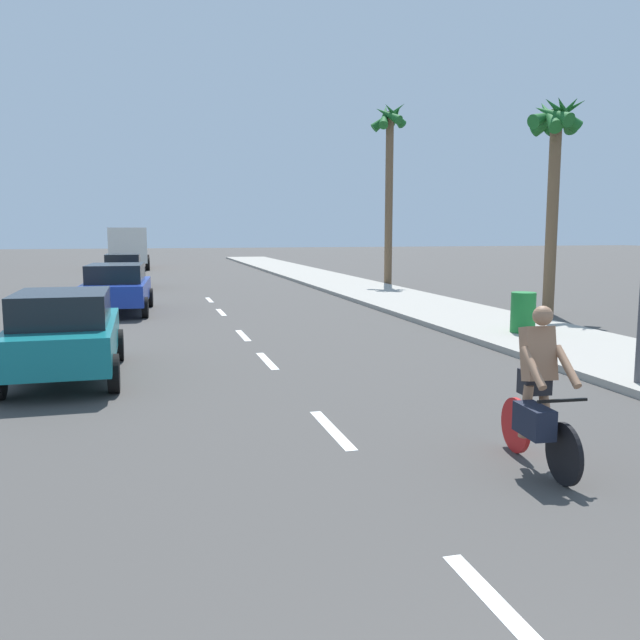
{
  "coord_description": "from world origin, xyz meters",
  "views": [
    {
      "loc": [
        -2.34,
        -0.81,
        2.64
      ],
      "look_at": [
        0.55,
        10.16,
        1.1
      ],
      "focal_mm": 37.34,
      "sensor_mm": 36.0,
      "label": 1
    }
  ],
  "objects_px": {
    "parked_car_teal": "(64,332)",
    "trash_bin_near": "(523,312)",
    "parked_car_black": "(123,270)",
    "palm_tree_far": "(389,150)",
    "parked_car_blue": "(117,287)",
    "palm_tree_mid": "(556,141)",
    "cyclist": "(538,396)",
    "delivery_truck": "(129,247)"
  },
  "relations": [
    {
      "from": "parked_car_teal",
      "to": "delivery_truck",
      "type": "bearing_deg",
      "value": 89.01
    },
    {
      "from": "parked_car_teal",
      "to": "trash_bin_near",
      "type": "relative_size",
      "value": 4.19
    },
    {
      "from": "delivery_truck",
      "to": "trash_bin_near",
      "type": "xyz_separation_m",
      "value": [
        9.96,
        -32.71,
        -0.87
      ]
    },
    {
      "from": "parked_car_teal",
      "to": "palm_tree_far",
      "type": "relative_size",
      "value": 0.47
    },
    {
      "from": "palm_tree_mid",
      "to": "parked_car_black",
      "type": "bearing_deg",
      "value": 134.97
    },
    {
      "from": "parked_car_teal",
      "to": "palm_tree_far",
      "type": "xyz_separation_m",
      "value": [
        12.71,
        17.59,
        5.51
      ]
    },
    {
      "from": "cyclist",
      "to": "delivery_truck",
      "type": "relative_size",
      "value": 0.29
    },
    {
      "from": "trash_bin_near",
      "to": "cyclist",
      "type": "bearing_deg",
      "value": -120.74
    },
    {
      "from": "delivery_truck",
      "to": "palm_tree_mid",
      "type": "distance_m",
      "value": 31.93
    },
    {
      "from": "parked_car_teal",
      "to": "parked_car_blue",
      "type": "height_order",
      "value": "same"
    },
    {
      "from": "trash_bin_near",
      "to": "delivery_truck",
      "type": "bearing_deg",
      "value": 106.93
    },
    {
      "from": "cyclist",
      "to": "palm_tree_mid",
      "type": "xyz_separation_m",
      "value": [
        8.15,
        12.04,
        4.49
      ]
    },
    {
      "from": "delivery_truck",
      "to": "trash_bin_near",
      "type": "distance_m",
      "value": 34.21
    },
    {
      "from": "parked_car_teal",
      "to": "parked_car_blue",
      "type": "relative_size",
      "value": 0.9
    },
    {
      "from": "delivery_truck",
      "to": "palm_tree_mid",
      "type": "bearing_deg",
      "value": -65.02
    },
    {
      "from": "cyclist",
      "to": "delivery_truck",
      "type": "distance_m",
      "value": 41.15
    },
    {
      "from": "parked_car_teal",
      "to": "trash_bin_near",
      "type": "height_order",
      "value": "parked_car_teal"
    },
    {
      "from": "parked_car_blue",
      "to": "palm_tree_far",
      "type": "relative_size",
      "value": 0.52
    },
    {
      "from": "parked_car_blue",
      "to": "palm_tree_mid",
      "type": "relative_size",
      "value": 0.67
    },
    {
      "from": "delivery_truck",
      "to": "palm_tree_mid",
      "type": "relative_size",
      "value": 0.92
    },
    {
      "from": "delivery_truck",
      "to": "palm_tree_mid",
      "type": "height_order",
      "value": "palm_tree_mid"
    },
    {
      "from": "delivery_truck",
      "to": "trash_bin_near",
      "type": "height_order",
      "value": "delivery_truck"
    },
    {
      "from": "cyclist",
      "to": "parked_car_black",
      "type": "relative_size",
      "value": 0.46
    },
    {
      "from": "parked_car_blue",
      "to": "parked_car_black",
      "type": "bearing_deg",
      "value": 93.64
    },
    {
      "from": "parked_car_blue",
      "to": "palm_tree_mid",
      "type": "bearing_deg",
      "value": -12.96
    },
    {
      "from": "parked_car_black",
      "to": "trash_bin_near",
      "type": "bearing_deg",
      "value": -58.7
    },
    {
      "from": "palm_tree_mid",
      "to": "trash_bin_near",
      "type": "xyz_separation_m",
      "value": [
        -3.33,
        -3.94,
        -4.69
      ]
    },
    {
      "from": "delivery_truck",
      "to": "palm_tree_far",
      "type": "bearing_deg",
      "value": -53.99
    },
    {
      "from": "cyclist",
      "to": "palm_tree_far",
      "type": "relative_size",
      "value": 0.21
    },
    {
      "from": "parked_car_teal",
      "to": "parked_car_black",
      "type": "distance_m",
      "value": 19.1
    },
    {
      "from": "parked_car_teal",
      "to": "palm_tree_far",
      "type": "distance_m",
      "value": 22.39
    },
    {
      "from": "palm_tree_far",
      "to": "parked_car_teal",
      "type": "bearing_deg",
      "value": -125.86
    },
    {
      "from": "parked_car_blue",
      "to": "palm_tree_mid",
      "type": "distance_m",
      "value": 14.43
    },
    {
      "from": "delivery_truck",
      "to": "parked_car_black",
      "type": "bearing_deg",
      "value": -89.55
    },
    {
      "from": "cyclist",
      "to": "parked_car_blue",
      "type": "distance_m",
      "value": 16.65
    },
    {
      "from": "parked_car_blue",
      "to": "palm_tree_mid",
      "type": "height_order",
      "value": "palm_tree_mid"
    },
    {
      "from": "parked_car_black",
      "to": "palm_tree_far",
      "type": "distance_m",
      "value": 13.5
    },
    {
      "from": "parked_car_blue",
      "to": "trash_bin_near",
      "type": "bearing_deg",
      "value": -35.04
    },
    {
      "from": "parked_car_teal",
      "to": "palm_tree_far",
      "type": "bearing_deg",
      "value": 53.84
    },
    {
      "from": "trash_bin_near",
      "to": "parked_car_blue",
      "type": "bearing_deg",
      "value": 141.66
    },
    {
      "from": "cyclist",
      "to": "palm_tree_far",
      "type": "height_order",
      "value": "palm_tree_far"
    },
    {
      "from": "parked_car_blue",
      "to": "parked_car_black",
      "type": "distance_m",
      "value": 9.4
    }
  ]
}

